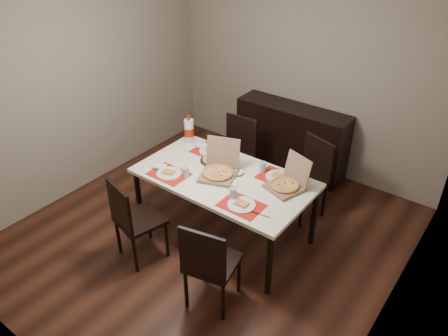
% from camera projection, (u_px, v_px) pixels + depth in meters
% --- Properties ---
extents(ground, '(3.80, 4.00, 0.02)m').
position_uv_depth(ground, '(208.00, 236.00, 4.82)').
color(ground, '#401F13').
rests_on(ground, ground).
extents(room_walls, '(3.84, 4.02, 2.62)m').
position_uv_depth(room_walls, '(233.00, 73.00, 4.20)').
color(room_walls, gray).
rests_on(room_walls, ground).
extents(sideboard, '(1.50, 0.40, 0.90)m').
position_uv_depth(sideboard, '(291.00, 138.00, 5.79)').
color(sideboard, black).
rests_on(sideboard, ground).
extents(dining_table, '(1.80, 1.00, 0.75)m').
position_uv_depth(dining_table, '(224.00, 182.00, 4.49)').
color(dining_table, '#F3EECC').
rests_on(dining_table, ground).
extents(chair_near_left, '(0.51, 0.51, 0.93)m').
position_uv_depth(chair_near_left, '(133.00, 218.00, 4.26)').
color(chair_near_left, black).
rests_on(chair_near_left, ground).
extents(chair_near_right, '(0.50, 0.50, 0.93)m').
position_uv_depth(chair_near_right, '(209.00, 263.00, 3.74)').
color(chair_near_right, black).
rests_on(chair_near_right, ground).
extents(chair_far_left, '(0.46, 0.46, 0.93)m').
position_uv_depth(chair_far_left, '(236.00, 151.00, 5.38)').
color(chair_far_left, black).
rests_on(chair_far_left, ground).
extents(chair_far_right, '(0.53, 0.53, 0.93)m').
position_uv_depth(chair_far_right, '(309.00, 174.00, 4.92)').
color(chair_far_right, black).
rests_on(chair_far_right, ground).
extents(setting_near_left, '(0.45, 0.30, 0.11)m').
position_uv_depth(setting_near_left, '(172.00, 172.00, 4.48)').
color(setting_near_left, red).
rests_on(setting_near_left, dining_table).
extents(setting_near_right, '(0.51, 0.30, 0.11)m').
position_uv_depth(setting_near_right, '(239.00, 202.00, 4.04)').
color(setting_near_right, red).
rests_on(setting_near_right, dining_table).
extents(setting_far_left, '(0.47, 0.30, 0.11)m').
position_uv_depth(setting_far_left, '(211.00, 151.00, 4.86)').
color(setting_far_left, red).
rests_on(setting_far_left, dining_table).
extents(setting_far_right, '(0.50, 0.30, 0.11)m').
position_uv_depth(setting_far_right, '(274.00, 174.00, 4.45)').
color(setting_far_right, red).
rests_on(setting_far_right, dining_table).
extents(napkin_loose, '(0.16, 0.16, 0.02)m').
position_uv_depth(napkin_loose, '(231.00, 183.00, 4.33)').
color(napkin_loose, white).
rests_on(napkin_loose, dining_table).
extents(pizza_box_center, '(0.46, 0.48, 0.35)m').
position_uv_depth(pizza_box_center, '(219.00, 171.00, 4.44)').
color(pizza_box_center, '#7D5F48').
rests_on(pizza_box_center, dining_table).
extents(pizza_box_right, '(0.41, 0.43, 0.32)m').
position_uv_depth(pizza_box_right, '(287.00, 183.00, 4.25)').
color(pizza_box_right, '#7D5F48').
rests_on(pizza_box_right, dining_table).
extents(faina_plate, '(0.26, 0.26, 0.03)m').
position_uv_depth(faina_plate, '(212.00, 160.00, 4.70)').
color(faina_plate, black).
rests_on(faina_plate, dining_table).
extents(dip_bowl, '(0.13, 0.13, 0.03)m').
position_uv_depth(dip_bowl, '(238.00, 173.00, 4.48)').
color(dip_bowl, white).
rests_on(dip_bowl, dining_table).
extents(soda_bottle, '(0.11, 0.11, 0.34)m').
position_uv_depth(soda_bottle, '(189.00, 131.00, 5.00)').
color(soda_bottle, silver).
rests_on(soda_bottle, dining_table).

